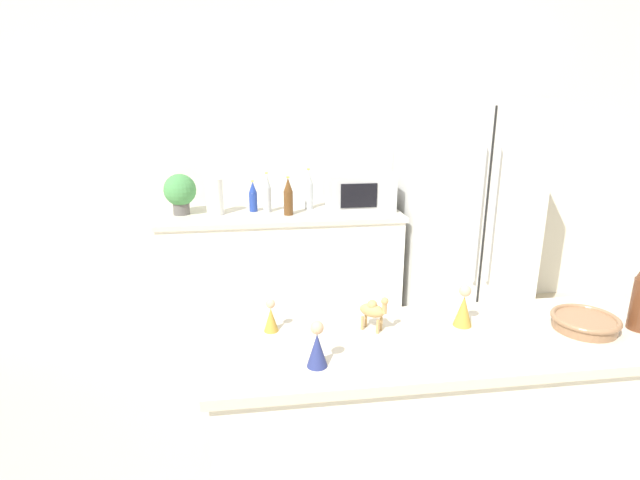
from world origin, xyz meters
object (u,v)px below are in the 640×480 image
at_px(microwave, 359,190).
at_px(wise_man_figurine_purple, 317,347).
at_px(camel_figurine, 373,310).
at_px(refrigerator, 463,216).
at_px(paper_towel_roll, 215,197).
at_px(back_bottle_1, 309,190).
at_px(wise_man_figurine_blue, 464,308).
at_px(potted_plant, 180,192).
at_px(back_bottle_2, 288,197).
at_px(back_bottle_3, 253,197).
at_px(wise_man_figurine_crimson, 271,317).
at_px(back_bottle_0, 267,193).
at_px(fruit_bowl, 585,322).

relative_size(microwave, wise_man_figurine_purple, 3.13).
bearing_deg(microwave, camel_figurine, -100.79).
bearing_deg(refrigerator, paper_towel_roll, 177.80).
relative_size(back_bottle_1, wise_man_figurine_blue, 1.92).
bearing_deg(refrigerator, potted_plant, 177.11).
relative_size(back_bottle_2, wise_man_figurine_blue, 1.75).
bearing_deg(back_bottle_2, back_bottle_3, 150.14).
relative_size(refrigerator, microwave, 3.58).
height_order(microwave, wise_man_figurine_crimson, microwave).
bearing_deg(wise_man_figurine_purple, wise_man_figurine_blue, 19.96).
relative_size(potted_plant, back_bottle_3, 1.27).
distance_m(microwave, back_bottle_0, 0.69).
bearing_deg(back_bottle_3, refrigerator, -4.63).
xyz_separation_m(back_bottle_0, wise_man_figurine_purple, (0.08, -2.23, -0.03)).
relative_size(fruit_bowl, camel_figurine, 1.73).
xyz_separation_m(back_bottle_1, back_bottle_2, (-0.17, -0.17, -0.01)).
bearing_deg(camel_figurine, fruit_bowl, -7.35).
distance_m(paper_towel_roll, fruit_bowl, 2.54).
distance_m(microwave, back_bottle_2, 0.56).
distance_m(paper_towel_roll, back_bottle_3, 0.28).
height_order(back_bottle_2, fruit_bowl, back_bottle_2).
height_order(fruit_bowl, wise_man_figurine_blue, wise_man_figurine_blue).
xyz_separation_m(back_bottle_3, fruit_bowl, (1.17, -2.15, -0.04)).
height_order(refrigerator, microwave, refrigerator).
height_order(microwave, back_bottle_0, back_bottle_0).
bearing_deg(back_bottle_1, wise_man_figurine_purple, -95.93).
relative_size(back_bottle_1, wise_man_figurine_crimson, 2.49).
bearing_deg(back_bottle_2, camel_figurine, -85.28).
height_order(refrigerator, paper_towel_roll, refrigerator).
relative_size(wise_man_figurine_blue, wise_man_figurine_purple, 1.03).
distance_m(refrigerator, wise_man_figurine_purple, 2.56).
height_order(paper_towel_roll, camel_figurine, paper_towel_roll).
distance_m(potted_plant, back_bottle_3, 0.52).
bearing_deg(back_bottle_2, microwave, 11.96).
bearing_deg(back_bottle_1, camel_figurine, -90.23).
xyz_separation_m(fruit_bowl, camel_figurine, (-0.76, 0.10, 0.05)).
distance_m(potted_plant, fruit_bowl, 2.71).
bearing_deg(camel_figurine, wise_man_figurine_blue, -1.51).
height_order(back_bottle_3, fruit_bowl, back_bottle_3).
height_order(microwave, camel_figurine, microwave).
distance_m(back_bottle_1, camel_figurine, 2.09).
distance_m(microwave, wise_man_figurine_purple, 2.32).
relative_size(back_bottle_2, fruit_bowl, 1.18).
bearing_deg(fruit_bowl, wise_man_figurine_blue, 168.14).
distance_m(back_bottle_1, wise_man_figurine_blue, 2.12).
xyz_separation_m(back_bottle_0, back_bottle_1, (0.31, 0.07, 0.01)).
relative_size(refrigerator, back_bottle_3, 7.44).
relative_size(back_bottle_3, camel_figurine, 1.70).
height_order(paper_towel_roll, fruit_bowl, paper_towel_roll).
bearing_deg(wise_man_figurine_crimson, back_bottle_2, 83.76).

